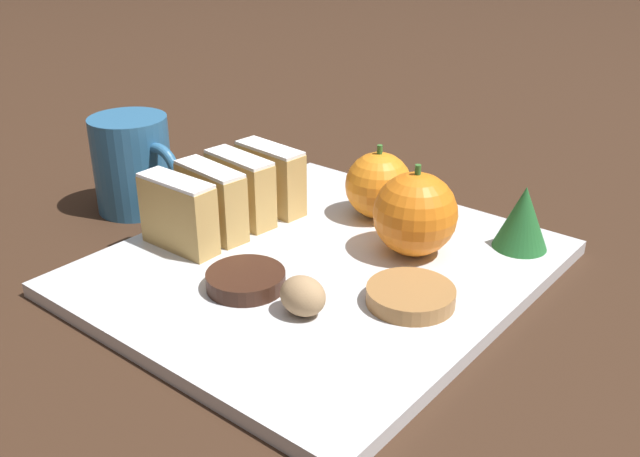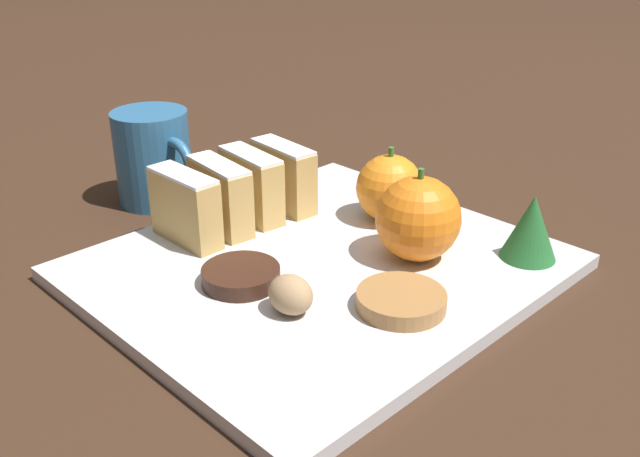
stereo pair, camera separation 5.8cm
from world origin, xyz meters
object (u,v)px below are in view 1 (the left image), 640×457
Objects in this scene: orange_far at (378,185)px; chocolate_cookie at (246,280)px; walnut at (303,296)px; orange_near at (415,214)px; coffee_mug at (134,164)px.

chocolate_cookie is (-0.00, -0.17, -0.02)m from orange_far.
walnut is 0.58× the size of chocolate_cookie.
orange_near is 2.20× the size of walnut.
orange_near is 1.28× the size of chocolate_cookie.
orange_far is 1.96× the size of walnut.
orange_far is 0.18m from walnut.
coffee_mug is (-0.27, 0.06, 0.02)m from walnut.
coffee_mug is at bearing 164.28° from chocolate_cookie.
coffee_mug is at bearing -165.25° from orange_near.
chocolate_cookie is at bearing -117.25° from orange_near.
orange_far is at bearing 89.43° from chocolate_cookie.
orange_near is 0.74× the size of coffee_mug.
orange_far is 0.18m from chocolate_cookie.
orange_near reaches higher than chocolate_cookie.
orange_near is 1.12× the size of orange_far.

